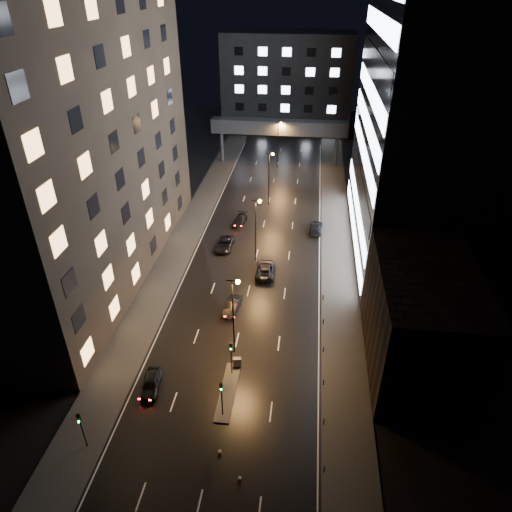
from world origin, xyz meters
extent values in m
plane|color=black|center=(0.00, 40.00, 0.00)|extent=(160.00, 160.00, 0.00)
cube|color=#383533|center=(-12.50, 35.00, 0.07)|extent=(5.00, 110.00, 0.15)
cube|color=#383533|center=(12.50, 35.00, 0.07)|extent=(5.00, 110.00, 0.15)
cube|color=#2D2319|center=(-22.50, 24.00, 20.00)|extent=(15.00, 48.00, 40.00)
cube|color=black|center=(20.00, 9.00, 6.00)|extent=(10.00, 18.00, 12.00)
cube|color=black|center=(25.00, 36.00, 22.50)|extent=(20.00, 36.00, 45.00)
cube|color=#333335|center=(0.00, 98.00, 12.50)|extent=(34.00, 14.00, 25.00)
cube|color=#333335|center=(0.00, 70.00, 8.50)|extent=(30.00, 3.00, 3.00)
cylinder|color=#333335|center=(-13.00, 70.00, 3.50)|extent=(0.80, 0.80, 7.00)
cylinder|color=#333335|center=(13.00, 70.00, 3.50)|extent=(0.80, 0.80, 7.00)
cube|color=#383533|center=(0.30, 2.00, 0.07)|extent=(1.60, 8.00, 0.15)
cylinder|color=black|center=(0.30, 4.50, 1.90)|extent=(0.12, 0.12, 3.50)
cube|color=black|center=(0.30, 4.50, 4.10)|extent=(0.28, 0.22, 0.90)
sphere|color=#0CFF33|center=(0.30, 4.36, 3.82)|extent=(0.18, 0.18, 0.18)
cylinder|color=black|center=(0.30, -1.00, 1.90)|extent=(0.12, 0.12, 3.50)
cube|color=black|center=(0.30, -1.00, 4.10)|extent=(0.28, 0.22, 0.90)
sphere|color=#0CFF33|center=(0.30, -1.14, 3.82)|extent=(0.18, 0.18, 0.18)
cylinder|color=black|center=(-11.50, -6.00, 1.75)|extent=(0.12, 0.12, 3.50)
cube|color=black|center=(-11.50, -6.00, 3.95)|extent=(0.28, 0.22, 0.90)
sphere|color=#0CFF33|center=(-11.50, -6.14, 3.67)|extent=(0.18, 0.18, 0.18)
cylinder|color=black|center=(10.20, -6.00, 0.45)|extent=(0.12, 0.12, 0.90)
cylinder|color=black|center=(10.20, -1.00, 0.45)|extent=(0.12, 0.12, 0.90)
cylinder|color=black|center=(10.20, 4.00, 0.45)|extent=(0.12, 0.12, 0.90)
cylinder|color=black|center=(10.20, 9.00, 0.45)|extent=(0.12, 0.12, 0.90)
cylinder|color=black|center=(10.20, 14.00, 0.45)|extent=(0.12, 0.12, 0.90)
cylinder|color=black|center=(10.20, 19.00, 0.45)|extent=(0.12, 0.12, 0.90)
cylinder|color=black|center=(0.00, 8.00, 5.00)|extent=(0.18, 0.18, 10.00)
cylinder|color=black|center=(0.00, 8.00, 10.00)|extent=(1.20, 0.12, 0.12)
sphere|color=#FF9E38|center=(0.60, 8.00, 9.90)|extent=(0.50, 0.50, 0.50)
cylinder|color=black|center=(0.00, 28.00, 5.00)|extent=(0.18, 0.18, 10.00)
cylinder|color=black|center=(0.00, 28.00, 10.00)|extent=(1.20, 0.12, 0.12)
sphere|color=#FF9E38|center=(0.60, 28.00, 9.90)|extent=(0.50, 0.50, 0.50)
cylinder|color=black|center=(0.00, 48.00, 5.00)|extent=(0.18, 0.18, 10.00)
cylinder|color=black|center=(0.00, 48.00, 10.00)|extent=(1.20, 0.12, 0.12)
sphere|color=#FF9E38|center=(0.60, 48.00, 9.90)|extent=(0.50, 0.50, 0.50)
cylinder|color=black|center=(0.00, 68.00, 5.00)|extent=(0.18, 0.18, 10.00)
cylinder|color=black|center=(0.00, 68.00, 10.00)|extent=(1.20, 0.12, 0.12)
sphere|color=#FF9E38|center=(0.60, 68.00, 9.90)|extent=(0.50, 0.50, 0.50)
imported|color=black|center=(-7.76, 1.45, 0.76)|extent=(2.31, 4.63, 1.52)
imported|color=black|center=(-1.50, 15.38, 0.74)|extent=(2.17, 4.67, 1.48)
imported|color=black|center=(-5.28, 30.97, 0.73)|extent=(2.62, 5.33, 1.46)
imported|color=black|center=(-4.19, 39.50, 0.68)|extent=(2.38, 4.83, 1.35)
imported|color=black|center=(1.84, 24.50, 0.79)|extent=(2.87, 5.82, 1.59)
imported|color=black|center=(9.00, 38.42, 0.75)|extent=(2.39, 5.29, 1.50)
cube|color=#4D4E50|center=(0.70, 5.70, 0.70)|extent=(0.93, 0.66, 1.11)
cone|color=#FF3D0D|center=(0.80, -5.21, 0.27)|extent=(0.47, 0.47, 0.54)
cone|color=#FF430D|center=(3.00, -7.53, 0.27)|extent=(0.35, 0.35, 0.55)
camera|label=1|loc=(7.23, -30.47, 37.21)|focal=32.00mm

